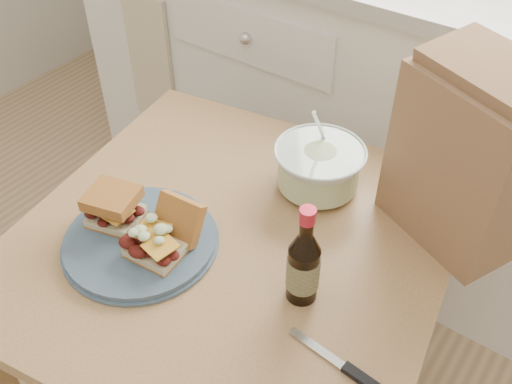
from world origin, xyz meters
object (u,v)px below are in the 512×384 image
Objects in this scene: coleslaw_bowl at (319,169)px; beer_bottle at (303,265)px; dining_table at (233,270)px; paper_bag at (469,161)px; plate at (140,241)px.

coleslaw_bowl is 0.30m from beer_bottle.
beer_bottle is (0.19, -0.04, 0.18)m from dining_table.
paper_bag is (0.33, 0.27, 0.27)m from dining_table.
dining_table is 0.21m from plate.
beer_bottle is (0.32, 0.08, 0.07)m from plate.
dining_table is 3.20× the size of plate.
plate is (-0.13, -0.12, 0.11)m from dining_table.
coleslaw_bowl is (0.06, 0.23, 0.15)m from dining_table.
plate is 1.51× the size of coleslaw_bowl.
dining_table is 4.83× the size of coleslaw_bowl.
paper_bag reaches higher than dining_table.
plate is at bearing -115.52° from paper_bag.
dining_table is 2.79× the size of paper_bag.
beer_bottle is (0.13, -0.27, 0.03)m from coleslaw_bowl.
coleslaw_bowl is at bearing 92.16° from beer_bottle.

